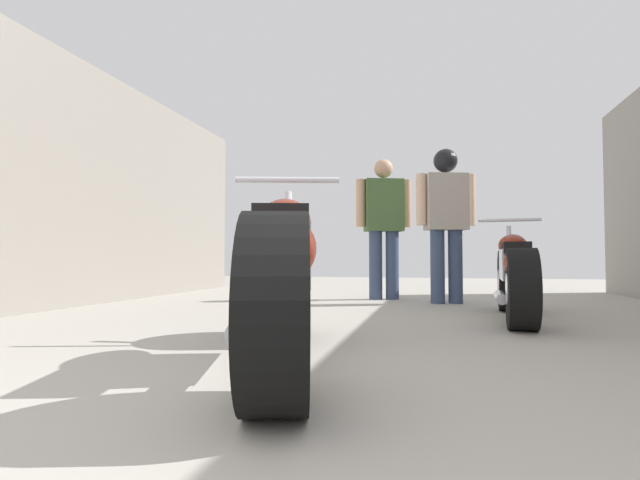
% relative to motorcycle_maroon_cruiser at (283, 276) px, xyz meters
% --- Properties ---
extents(ground_plane, '(18.47, 18.47, 0.00)m').
position_rel_motorcycle_maroon_cruiser_xyz_m(ground_plane, '(0.13, 1.71, -0.43)').
color(ground_plane, '#A8A399').
extents(garage_partition_left, '(0.08, 8.47, 2.67)m').
position_rel_motorcycle_maroon_cruiser_xyz_m(garage_partition_left, '(-3.02, 1.71, 0.90)').
color(garage_partition_left, gray).
rests_on(garage_partition_left, ground_plane).
extents(motorcycle_maroon_cruiser, '(0.91, 2.19, 1.04)m').
position_rel_motorcycle_maroon_cruiser_xyz_m(motorcycle_maroon_cruiser, '(0.00, 0.00, 0.00)').
color(motorcycle_maroon_cruiser, black).
rests_on(motorcycle_maroon_cruiser, ground_plane).
extents(motorcycle_black_naked, '(0.58, 1.95, 0.91)m').
position_rel_motorcycle_maroon_cruiser_xyz_m(motorcycle_black_naked, '(1.38, 2.13, -0.06)').
color(motorcycle_black_naked, black).
rests_on(motorcycle_black_naked, ground_plane).
extents(mechanic_in_blue, '(0.71, 0.39, 1.78)m').
position_rel_motorcycle_maroon_cruiser_xyz_m(mechanic_in_blue, '(0.10, 3.94, 0.57)').
color(mechanic_in_blue, '#384766').
rests_on(mechanic_in_blue, ground_plane).
extents(mechanic_with_helmet, '(0.70, 0.38, 1.78)m').
position_rel_motorcycle_maroon_cruiser_xyz_m(mechanic_with_helmet, '(0.85, 3.53, 0.63)').
color(mechanic_with_helmet, '#384766').
rests_on(mechanic_with_helmet, ground_plane).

